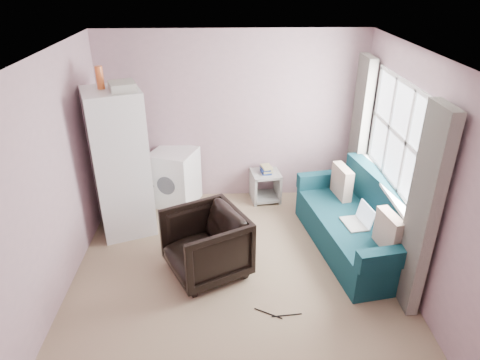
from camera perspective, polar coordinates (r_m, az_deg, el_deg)
The scene contains 8 objects.
room at distance 4.35m, azimuth -0.12°, elevation -0.57°, with size 3.84×4.24×2.54m.
armchair at distance 4.95m, azimuth -4.60°, elevation -8.17°, with size 0.83×0.77×0.85m, color black.
fridge at distance 5.68m, azimuth -15.68°, elevation 2.23°, with size 0.86×0.85×2.20m.
washing_machine at distance 6.43m, azimuth -8.65°, elevation 0.52°, with size 0.76×0.76×0.84m.
side_table at distance 6.51m, azimuth 3.40°, elevation -0.52°, with size 0.47×0.47×0.57m.
sofa at distance 5.60m, azimuth 15.76°, elevation -5.85°, with size 1.24×2.13×0.89m.
window_dressing at distance 5.38m, azimuth 18.77°, elevation 1.80°, with size 0.17×2.62×2.18m.
floor_cables at distance 4.67m, azimuth 5.03°, elevation -17.40°, with size 0.49×0.17×0.01m.
Camera 1 is at (-0.11, -3.85, 3.26)m, focal length 32.00 mm.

